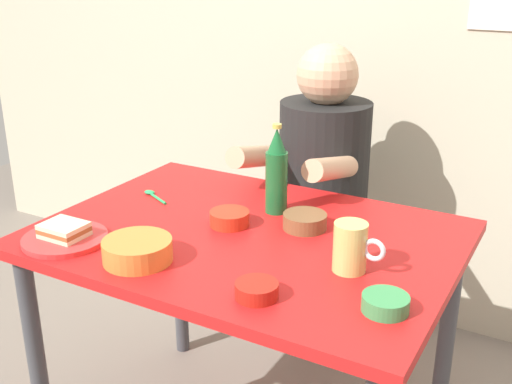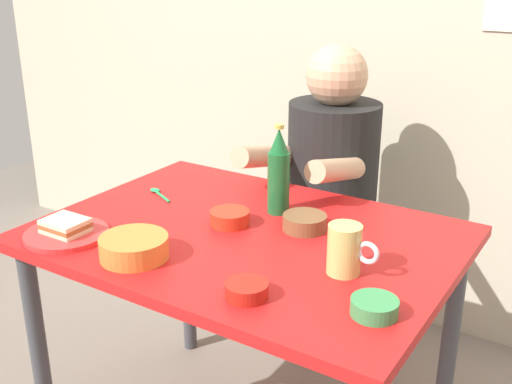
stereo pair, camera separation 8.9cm
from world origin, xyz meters
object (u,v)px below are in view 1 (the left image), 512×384
at_px(plate_orange, 65,239).
at_px(beer_mug, 351,247).
at_px(beer_bottle, 277,173).
at_px(person_seated, 323,160).
at_px(sambal_bowl_red, 257,289).
at_px(stool, 320,264).
at_px(dining_table, 247,263).
at_px(sandwich, 64,230).

bearing_deg(plate_orange, beer_mug, 16.60).
xyz_separation_m(plate_orange, beer_bottle, (0.39, 0.45, 0.11)).
bearing_deg(person_seated, sambal_bowl_red, -75.28).
xyz_separation_m(person_seated, sambal_bowl_red, (0.24, -0.90, -0.01)).
distance_m(stool, person_seated, 0.42).
xyz_separation_m(dining_table, person_seated, (-0.05, 0.62, 0.12)).
distance_m(stool, beer_mug, 0.91).
distance_m(plate_orange, sambal_bowl_red, 0.58).
relative_size(person_seated, beer_mug, 5.71).
height_order(dining_table, sandwich, sandwich).
xyz_separation_m(person_seated, beer_mug, (0.37, -0.69, 0.03)).
xyz_separation_m(person_seated, beer_bottle, (0.05, -0.45, 0.09)).
xyz_separation_m(dining_table, sandwich, (-0.39, -0.28, 0.13)).
relative_size(stool, plate_orange, 2.05).
xyz_separation_m(stool, sandwich, (-0.34, -0.91, 0.42)).
bearing_deg(beer_mug, sambal_bowl_red, -121.41).
bearing_deg(stool, sandwich, -110.37).
distance_m(stool, sandwich, 1.06).
xyz_separation_m(stool, person_seated, (0.00, -0.01, 0.42)).
xyz_separation_m(stool, sambal_bowl_red, (0.24, -0.91, 0.41)).
distance_m(person_seated, beer_bottle, 0.46).
relative_size(dining_table, plate_orange, 5.00).
distance_m(plate_orange, beer_mug, 0.74).
bearing_deg(stool, beer_mug, -62.17).
height_order(dining_table, sambal_bowl_red, sambal_bowl_red).
relative_size(sandwich, beer_mug, 0.87).
bearing_deg(beer_bottle, sambal_bowl_red, -67.47).
xyz_separation_m(person_seated, sandwich, (-0.34, -0.90, 0.01)).
relative_size(plate_orange, beer_bottle, 0.84).
distance_m(person_seated, sandwich, 0.96).
bearing_deg(dining_table, plate_orange, -144.10).
bearing_deg(person_seated, beer_bottle, -83.78).
distance_m(stool, beer_bottle, 0.69).
bearing_deg(dining_table, person_seated, 94.45).
xyz_separation_m(dining_table, plate_orange, (-0.39, -0.28, 0.10)).
height_order(stool, plate_orange, plate_orange).
bearing_deg(sandwich, stool, 69.63).
relative_size(dining_table, stool, 2.44).
xyz_separation_m(sandwich, beer_bottle, (0.39, 0.45, 0.09)).
distance_m(plate_orange, sandwich, 0.02).
height_order(person_seated, beer_mug, person_seated).
relative_size(beer_mug, sambal_bowl_red, 1.31).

